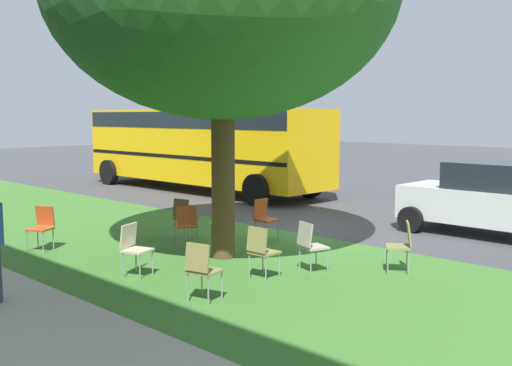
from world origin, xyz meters
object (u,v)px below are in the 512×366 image
object	(u,v)px
chair_3	(224,221)
chair_8	(310,243)
chair_1	(184,215)
chair_6	(42,225)
chair_5	(261,248)
chair_0	(134,245)
chair_9	(186,223)
chair_7	(402,242)
chair_4	(202,267)
school_bus	(200,141)
parked_car	(489,199)
chair_2	(264,216)

from	to	relation	value
chair_3	chair_8	world-z (taller)	same
chair_1	chair_6	bearing A→B (deg)	67.42
chair_1	chair_5	distance (m)	3.70
chair_0	chair_3	xyz separation A→B (m)	(0.63, -2.64, 0.00)
chair_9	chair_7	bearing A→B (deg)	-161.77
chair_3	chair_4	world-z (taller)	same
chair_8	chair_5	bearing A→B (deg)	70.60
chair_9	school_bus	size ratio (longest dim) A/B	0.08
chair_0	chair_9	world-z (taller)	same
chair_6	school_bus	xyz separation A→B (m)	(4.99, -8.46, 1.24)
chair_6	chair_8	xyz separation A→B (m)	(-4.93, -2.37, 0.00)
chair_9	parked_car	world-z (taller)	parked_car
chair_2	parked_car	world-z (taller)	parked_car
chair_6	chair_8	world-z (taller)	same
chair_4	parked_car	world-z (taller)	parked_car
chair_2	chair_5	size ratio (longest dim) A/B	1.00
chair_9	parked_car	bearing A→B (deg)	-125.52
chair_3	chair_5	world-z (taller)	same
chair_3	chair_7	world-z (taller)	same
chair_0	school_bus	world-z (taller)	school_bus
chair_1	chair_8	size ratio (longest dim) A/B	1.00
chair_0	chair_7	distance (m)	4.55
chair_3	school_bus	bearing A→B (deg)	-37.80
parked_car	school_bus	xyz separation A→B (m)	(10.80, -0.85, 0.92)
chair_0	chair_9	size ratio (longest dim) A/B	1.00
chair_3	chair_9	xyz separation A→B (m)	(0.40, 0.68, 0.00)
chair_0	chair_4	bearing A→B (deg)	175.60
chair_8	school_bus	size ratio (longest dim) A/B	0.08
chair_7	parked_car	size ratio (longest dim) A/B	0.24
chair_0	chair_8	world-z (taller)	same
chair_1	chair_4	bearing A→B (deg)	144.00
chair_3	chair_0	bearing A→B (deg)	103.44
chair_3	chair_6	distance (m)	3.62
school_bus	chair_0	bearing A→B (deg)	133.68
chair_1	chair_8	xyz separation A→B (m)	(-3.80, 0.34, 0.00)
chair_6	parked_car	distance (m)	9.58
chair_3	chair_7	size ratio (longest dim) A/B	1.00
chair_8	chair_6	bearing A→B (deg)	25.65
chair_0	chair_9	bearing A→B (deg)	-62.20
chair_4	chair_7	distance (m)	3.67
chair_9	school_bus	xyz separation A→B (m)	(6.89, -6.33, 1.24)
parked_car	chair_7	bearing A→B (deg)	93.18
chair_0	chair_9	distance (m)	2.21
chair_9	chair_1	bearing A→B (deg)	-37.22
chair_1	school_bus	world-z (taller)	school_bus
chair_0	school_bus	xyz separation A→B (m)	(7.92, -8.29, 1.24)
chair_2	chair_6	bearing A→B (deg)	57.08
chair_1	chair_5	bearing A→B (deg)	160.69
chair_4	chair_6	size ratio (longest dim) A/B	1.00
chair_0	chair_6	bearing A→B (deg)	3.24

